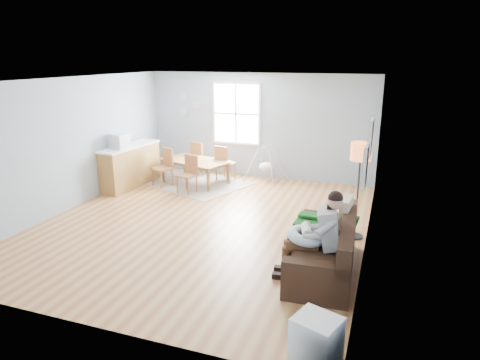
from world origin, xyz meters
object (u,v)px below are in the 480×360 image
at_px(dining_table, 195,172).
at_px(chair_sw, 165,165).
at_px(sofa, 327,252).
at_px(chair_nw, 199,156).
at_px(father, 317,233).
at_px(storage_cube, 316,339).
at_px(monitor, 119,141).
at_px(floor_lamp, 360,160).
at_px(baby_swing, 266,166).
at_px(counter, 130,166).
at_px(toddler, 325,222).
at_px(chair_se, 189,172).
at_px(chair_ne, 224,161).

distance_m(dining_table, chair_sw, 0.77).
relative_size(sofa, chair_nw, 2.26).
distance_m(father, dining_table, 5.35).
relative_size(storage_cube, chair_nw, 0.61).
bearing_deg(monitor, floor_lamp, -10.52).
xyz_separation_m(floor_lamp, baby_swing, (-2.47, 2.86, -1.01)).
bearing_deg(father, floor_lamp, 76.68).
distance_m(sofa, chair_sw, 5.43).
height_order(storage_cube, counter, counter).
relative_size(floor_lamp, storage_cube, 3.03).
relative_size(toddler, dining_table, 0.46).
height_order(dining_table, baby_swing, baby_swing).
bearing_deg(floor_lamp, chair_se, 160.45).
bearing_deg(counter, chair_sw, 23.50).
bearing_deg(chair_nw, counter, -129.05).
bearing_deg(floor_lamp, counter, 166.03).
relative_size(toddler, chair_nw, 0.85).
bearing_deg(chair_nw, chair_se, -74.80).
distance_m(storage_cube, chair_se, 6.16).
distance_m(toddler, chair_se, 4.41).
bearing_deg(dining_table, counter, -133.92).
distance_m(father, chair_se, 4.70).
relative_size(toddler, baby_swing, 0.74).
bearing_deg(chair_nw, dining_table, -74.59).
xyz_separation_m(toddler, chair_se, (-3.55, 2.61, -0.20)).
distance_m(toddler, chair_sw, 5.25).
relative_size(floor_lamp, monitor, 4.07).
height_order(floor_lamp, chair_ne, floor_lamp).
bearing_deg(dining_table, monitor, -124.30).
bearing_deg(father, chair_se, 138.62).
relative_size(toddler, chair_sw, 0.84).
xyz_separation_m(toddler, counter, (-5.12, 2.59, -0.18)).
bearing_deg(storage_cube, toddler, 96.94).
bearing_deg(chair_ne, monitor, -143.52).
bearing_deg(chair_nw, chair_ne, -20.46).
distance_m(toddler, chair_nw, 5.65).
xyz_separation_m(dining_table, chair_se, (0.19, -0.72, 0.19)).
height_order(sofa, toddler, toddler).
bearing_deg(counter, father, -31.13).
relative_size(floor_lamp, dining_table, 1.00).
height_order(father, storage_cube, father).
bearing_deg(chair_se, storage_cube, -51.66).
bearing_deg(toddler, chair_nw, 134.24).
relative_size(storage_cube, dining_table, 0.33).
bearing_deg(monitor, counter, 87.34).
xyz_separation_m(storage_cube, dining_table, (-4.01, 5.55, 0.05)).
xyz_separation_m(sofa, father, (-0.11, -0.30, 0.42)).
height_order(father, monitor, monitor).
distance_m(dining_table, chair_ne, 0.78).
height_order(dining_table, chair_sw, chair_sw).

